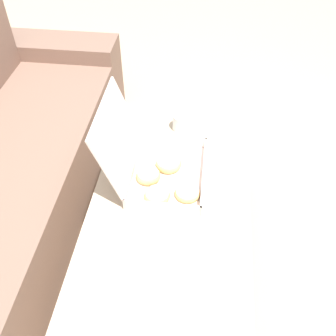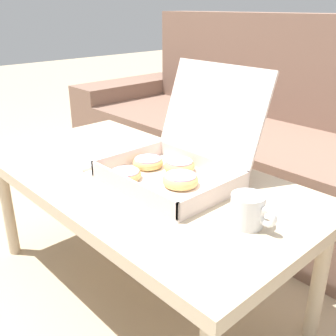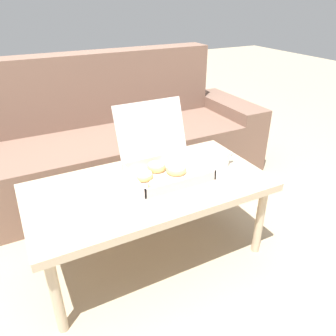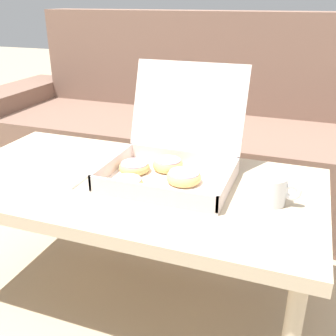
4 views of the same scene
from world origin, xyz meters
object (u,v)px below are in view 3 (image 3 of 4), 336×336
at_px(couch, 99,145).
at_px(coffee_mug, 222,159).
at_px(coffee_table, 149,191).
at_px(pastry_box, 161,163).

height_order(couch, coffee_mug, couch).
xyz_separation_m(coffee_table, coffee_mug, (0.44, -0.00, 0.08)).
bearing_deg(pastry_box, coffee_table, -144.50).
bearing_deg(coffee_table, coffee_mug, -0.28).
bearing_deg(coffee_mug, couch, 116.05).
relative_size(coffee_table, pastry_box, 3.01).
height_order(couch, coffee_table, couch).
xyz_separation_m(couch, coffee_table, (0.00, -0.89, 0.10)).
height_order(pastry_box, coffee_mug, pastry_box).
bearing_deg(couch, pastry_box, -82.99).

